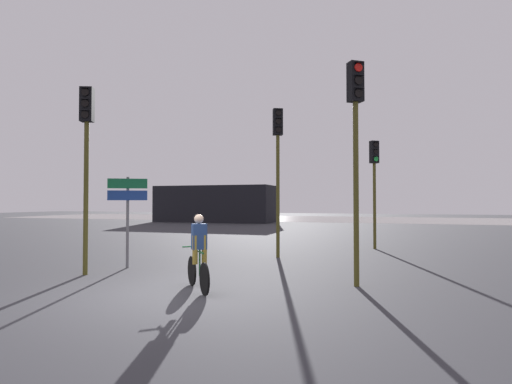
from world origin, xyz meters
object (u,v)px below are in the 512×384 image
(traffic_light_near_right, at_px, (356,131))
(cyclist, at_px, (199,252))
(traffic_light_far_right, at_px, (374,174))
(direction_sign_post, at_px, (128,205))
(traffic_light_center, at_px, (278,155))
(distant_building, at_px, (215,204))
(traffic_light_near_left, at_px, (86,145))

(traffic_light_near_right, xyz_separation_m, cyclist, (-3.16, -1.48, -2.65))
(traffic_light_near_right, xyz_separation_m, traffic_light_far_right, (0.25, 7.55, -0.44))
(cyclist, bearing_deg, direction_sign_post, 107.26)
(traffic_light_center, relative_size, traffic_light_far_right, 1.17)
(distant_building, distance_m, traffic_light_far_right, 23.57)
(traffic_light_center, height_order, traffic_light_far_right, traffic_light_center)
(traffic_light_center, bearing_deg, traffic_light_far_right, -155.47)
(traffic_light_center, xyz_separation_m, cyclist, (-0.32, -5.44, -2.67))
(traffic_light_center, bearing_deg, cyclist, 61.78)
(direction_sign_post, distance_m, cyclist, 3.94)
(direction_sign_post, bearing_deg, traffic_light_near_left, 46.58)
(direction_sign_post, bearing_deg, traffic_light_far_right, -159.99)
(traffic_light_far_right, xyz_separation_m, cyclist, (-3.41, -9.03, -2.21))
(direction_sign_post, bearing_deg, cyclist, 121.33)
(traffic_light_near_left, xyz_separation_m, traffic_light_far_right, (7.02, 8.24, -0.33))
(traffic_light_near_right, height_order, traffic_light_near_left, traffic_light_near_right)
(distant_building, height_order, traffic_light_near_left, traffic_light_near_left)
(direction_sign_post, relative_size, cyclist, 1.60)
(distant_building, distance_m, traffic_light_near_right, 29.70)
(traffic_light_near_right, distance_m, direction_sign_post, 6.63)
(traffic_light_near_right, height_order, cyclist, traffic_light_near_right)
(traffic_light_near_left, height_order, traffic_light_far_right, traffic_light_near_left)
(distant_building, bearing_deg, direction_sign_post, -71.86)
(traffic_light_near_left, xyz_separation_m, traffic_light_center, (3.94, 4.65, 0.12))
(traffic_light_near_right, bearing_deg, traffic_light_near_left, -28.92)
(distant_building, relative_size, direction_sign_post, 4.30)
(traffic_light_near_right, relative_size, traffic_light_far_right, 1.16)
(distant_building, height_order, cyclist, distant_building)
(traffic_light_far_right, distance_m, direction_sign_post, 9.73)
(distant_building, xyz_separation_m, cyclist, (11.49, -27.25, -0.89))
(traffic_light_near_left, relative_size, traffic_light_center, 0.96)
(cyclist, bearing_deg, traffic_light_far_right, 28.76)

